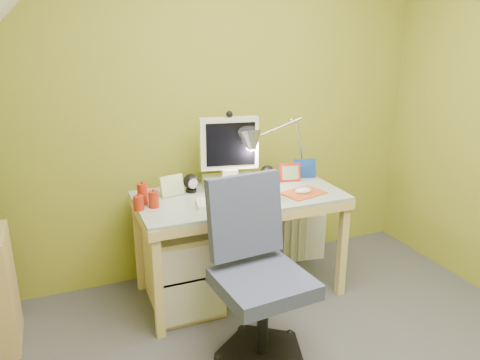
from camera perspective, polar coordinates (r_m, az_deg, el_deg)
name	(u,v)px	position (r m, az deg, el deg)	size (l,w,h in m)	color
wall_back	(206,105)	(3.19, -4.13, 9.09)	(3.20, 0.01, 2.40)	olive
desk	(240,244)	(3.09, -0.05, -7.79)	(1.29, 0.65, 0.69)	#D4B86F
monitor	(229,147)	(3.04, -1.34, 4.04)	(0.39, 0.22, 0.53)	silver
speaker_left	(191,183)	(3.00, -6.00, -0.36)	(0.10, 0.10, 0.12)	black
speaker_right	(267,174)	(3.18, 3.36, 0.78)	(0.10, 0.10, 0.12)	black
keyboard	(236,201)	(2.80, -0.49, -2.61)	(0.47, 0.15, 0.02)	white
mousepad	(303,193)	(3.00, 7.71, -1.57)	(0.26, 0.19, 0.01)	#B74C1C
mouse	(303,191)	(2.99, 7.72, -1.29)	(0.11, 0.07, 0.04)	white
amber_tumbler	(271,188)	(2.94, 3.78, -0.93)	(0.07, 0.07, 0.09)	#963515
candle_cluster	(144,196)	(2.79, -11.64, -1.95)	(0.17, 0.15, 0.13)	#A9250E
photo_frame_red	(290,172)	(3.21, 6.08, 0.93)	(0.14, 0.02, 0.12)	red
photo_frame_blue	(305,168)	(3.31, 7.90, 1.44)	(0.15, 0.02, 0.13)	navy
photo_frame_green	(172,186)	(2.95, -8.32, -0.67)	(0.15, 0.02, 0.13)	#C0D592
desk_lamp	(291,134)	(3.21, 6.20, 5.55)	(0.58, 0.25, 0.62)	#ADACB1
task_chair	(263,281)	(2.44, 2.85, -12.22)	(0.51, 0.51, 0.93)	#3C4263
radiator	(300,236)	(3.64, 7.28, -6.74)	(0.36, 0.14, 0.36)	silver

